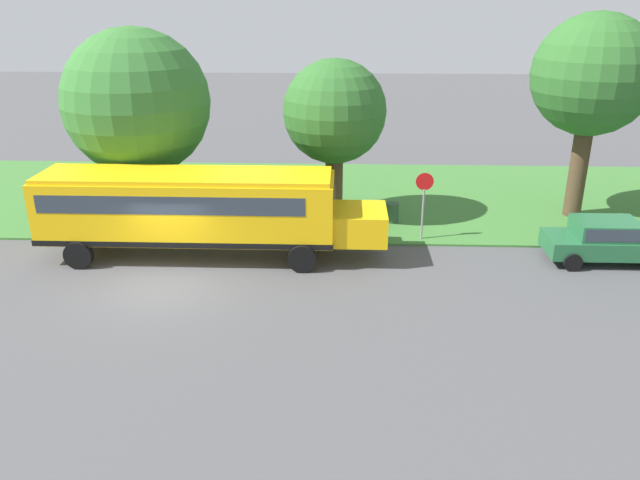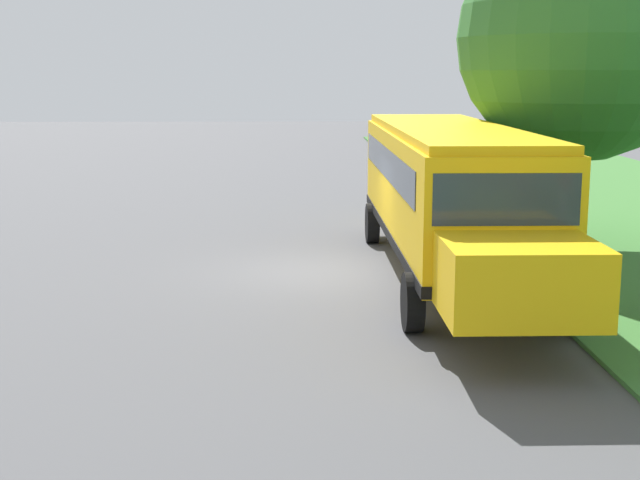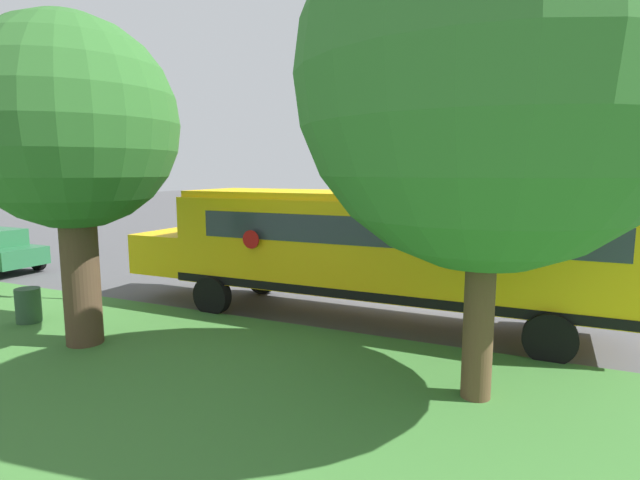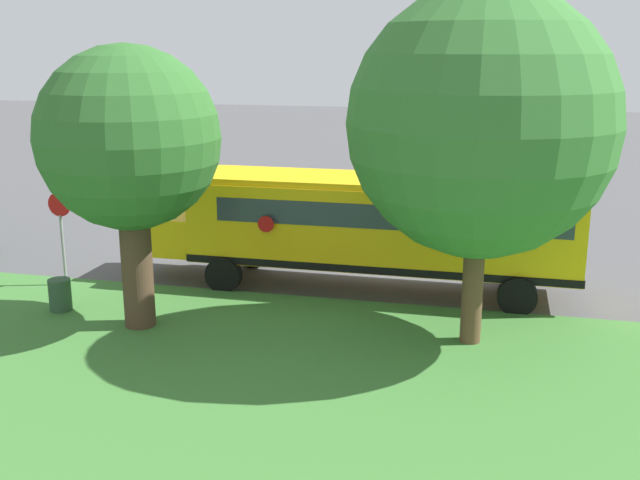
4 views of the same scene
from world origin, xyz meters
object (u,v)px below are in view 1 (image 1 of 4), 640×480
object	(u,v)px
car_green_nearest	(607,239)
oak_tree_far_end	(596,76)
school_bus	(195,207)
oak_tree_beside_bus	(136,103)
oak_tree_roadside_mid	(334,113)
stop_sign	(424,198)
trash_bin	(392,213)

from	to	relation	value
car_green_nearest	oak_tree_far_end	size ratio (longest dim) A/B	0.52
school_bus	car_green_nearest	size ratio (longest dim) A/B	2.82
school_bus	oak_tree_beside_bus	world-z (taller)	oak_tree_beside_bus
oak_tree_roadside_mid	stop_sign	world-z (taller)	oak_tree_roadside_mid
oak_tree_far_end	stop_sign	bearing A→B (deg)	-65.02
car_green_nearest	oak_tree_roadside_mid	world-z (taller)	oak_tree_roadside_mid
oak_tree_beside_bus	stop_sign	xyz separation A→B (m)	(1.73, 11.38, -3.28)
school_bus	oak_tree_roadside_mid	distance (m)	7.03
car_green_nearest	oak_tree_roadside_mid	size ratio (longest dim) A/B	0.66
oak_tree_roadside_mid	trash_bin	size ratio (longest dim) A/B	7.46
stop_sign	oak_tree_far_end	bearing A→B (deg)	114.98
oak_tree_roadside_mid	oak_tree_far_end	xyz separation A→B (m)	(-0.85, 10.55, 1.40)
school_bus	oak_tree_far_end	xyz separation A→B (m)	(-5.18, 15.43, 4.02)
school_bus	oak_tree_roadside_mid	xyz separation A→B (m)	(-4.34, 4.88, 2.62)
car_green_nearest	school_bus	bearing A→B (deg)	-89.59
oak_tree_roadside_mid	trash_bin	world-z (taller)	oak_tree_roadside_mid
oak_tree_far_end	stop_sign	world-z (taller)	oak_tree_far_end
car_green_nearest	trash_bin	bearing A→B (deg)	-116.51
school_bus	trash_bin	distance (m)	8.42
oak_tree_beside_bus	trash_bin	size ratio (longest dim) A/B	8.81
oak_tree_beside_bus	stop_sign	bearing A→B (deg)	81.34
school_bus	oak_tree_far_end	bearing A→B (deg)	108.58
car_green_nearest	oak_tree_beside_bus	size ratio (longest dim) A/B	0.55
car_green_nearest	oak_tree_far_end	bearing A→B (deg)	172.74
oak_tree_beside_bus	stop_sign	distance (m)	11.97
oak_tree_roadside_mid	oak_tree_far_end	world-z (taller)	oak_tree_far_end
oak_tree_roadside_mid	trash_bin	distance (m)	4.82
school_bus	oak_tree_beside_bus	xyz separation A→B (m)	(-3.64, -2.99, 3.09)
school_bus	stop_sign	size ratio (longest dim) A/B	4.53
oak_tree_far_end	trash_bin	world-z (taller)	oak_tree_far_end
car_green_nearest	oak_tree_far_end	distance (m)	7.21
school_bus	stop_sign	xyz separation A→B (m)	(-1.91, 8.39, -0.19)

